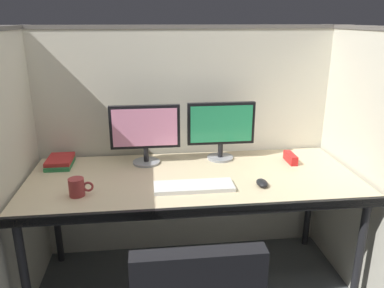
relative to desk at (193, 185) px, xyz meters
name	(u,v)px	position (x,y,z in m)	size (l,w,h in m)	color
cubicle_partition_rear	(185,144)	(0.00, 0.46, 0.10)	(2.21, 0.06, 1.57)	beige
cubicle_partition_left	(7,183)	(-0.99, -0.09, 0.10)	(0.06, 1.41, 1.57)	beige
cubicle_partition_right	(365,167)	(0.99, -0.09, 0.10)	(0.06, 1.41, 1.57)	beige
desk	(193,185)	(0.00, 0.00, 0.00)	(1.90, 0.80, 0.74)	beige
monitor_left	(145,131)	(-0.27, 0.25, 0.27)	(0.43, 0.17, 0.37)	gray
monitor_right	(221,127)	(0.21, 0.28, 0.27)	(0.43, 0.17, 0.37)	gray
keyboard_main	(194,186)	(-0.01, -0.15, 0.06)	(0.43, 0.15, 0.02)	silver
computer_mouse	(262,183)	(0.36, -0.17, 0.07)	(0.06, 0.10, 0.04)	black
book_stack	(60,162)	(-0.80, 0.27, 0.07)	(0.15, 0.23, 0.05)	#26723F
coffee_mug	(77,187)	(-0.62, -0.17, 0.10)	(0.13, 0.08, 0.09)	#993333
red_stapler	(290,158)	(0.64, 0.17, 0.08)	(0.04, 0.15, 0.06)	red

